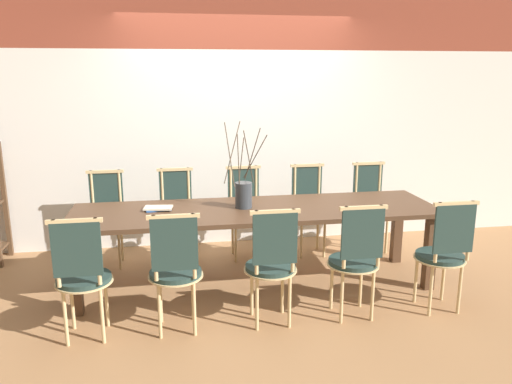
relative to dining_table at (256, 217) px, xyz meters
name	(u,v)px	position (x,y,z in m)	size (l,w,h in m)	color
ground_plane	(256,284)	(0.00, 0.00, -0.65)	(16.00, 16.00, 0.00)	#9E7047
wall_rear	(237,101)	(0.00, 1.28, 0.95)	(12.00, 0.06, 3.20)	silver
dining_table	(256,217)	(0.00, 0.00, 0.00)	(3.25, 0.89, 0.73)	#4C3321
chair_near_leftend	(82,273)	(-1.38, -0.75, -0.13)	(0.41, 0.41, 0.95)	#233833
chair_near_left	(175,268)	(-0.72, -0.75, -0.13)	(0.41, 0.41, 0.95)	#233833
chair_near_center	(272,262)	(-0.01, -0.75, -0.13)	(0.41, 0.41, 0.95)	#233833
chair_near_right	(356,256)	(0.66, -0.75, -0.13)	(0.41, 0.41, 0.95)	#233833
chair_near_rightend	(444,251)	(1.40, -0.75, -0.13)	(0.41, 0.41, 0.95)	#233833
chair_far_leftend	(106,215)	(-1.40, 0.75, -0.13)	(0.41, 0.41, 0.95)	#233833
chair_far_left	(176,212)	(-0.70, 0.75, -0.13)	(0.41, 0.41, 0.95)	#233833
chair_far_center	(245,209)	(0.01, 0.75, -0.13)	(0.41, 0.41, 0.95)	#233833
chair_far_right	(309,206)	(0.70, 0.75, -0.13)	(0.41, 0.41, 0.95)	#233833
chair_far_rightend	(371,203)	(1.40, 0.75, -0.13)	(0.41, 0.41, 0.95)	#233833
vase_centerpiece	(244,194)	(-0.11, 0.05, 0.21)	(0.39, 0.36, 0.76)	#33383D
book_stack	(158,208)	(-0.86, 0.09, 0.09)	(0.26, 0.18, 0.03)	#234C8C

